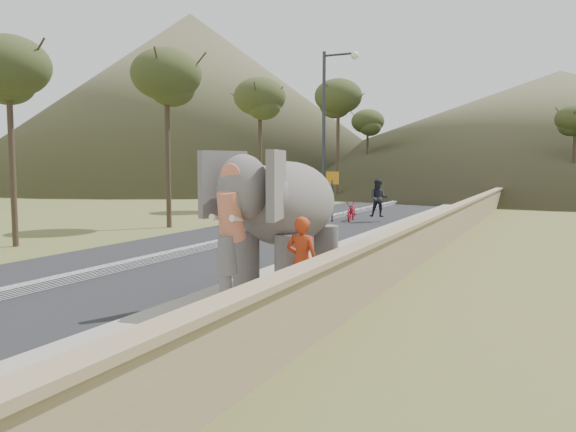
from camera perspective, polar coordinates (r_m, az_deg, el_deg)
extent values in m
plane|color=olive|center=(8.34, -13.54, -13.96)|extent=(160.00, 160.00, 0.00)
cube|color=black|center=(19.14, -6.32, -2.93)|extent=(7.00, 120.00, 0.03)
cube|color=black|center=(19.13, -6.32, -2.65)|extent=(0.35, 120.00, 0.22)
cube|color=#9E9687|center=(17.06, 8.13, -3.75)|extent=(3.00, 120.00, 0.15)
cube|color=tan|center=(16.58, 13.61, -2.44)|extent=(0.30, 120.00, 1.10)
cylinder|color=#2B2B30|center=(26.88, 3.65, 7.95)|extent=(0.16, 0.16, 8.00)
cylinder|color=#2B2B30|center=(27.05, 5.34, 16.03)|extent=(1.60, 0.10, 0.10)
sphere|color=#FFF2CC|center=(26.80, 6.79, 15.90)|extent=(0.36, 0.36, 0.36)
cylinder|color=#2D2D33|center=(26.61, 4.51, 1.51)|extent=(0.08, 0.08, 2.00)
cube|color=orange|center=(26.56, 4.53, 3.87)|extent=(0.60, 0.05, 0.60)
cone|color=brown|center=(75.17, -9.78, 11.48)|extent=(60.00, 60.00, 22.00)
cone|color=brown|center=(76.21, 25.71, 7.94)|extent=(80.00, 80.00, 14.00)
imported|color=#AA3012|center=(10.11, 1.43, -4.71)|extent=(0.60, 0.40, 1.66)
imported|color=maroon|center=(27.21, 6.49, 0.50)|extent=(0.98, 1.96, 0.99)
imported|color=black|center=(26.76, 9.20, 1.81)|extent=(0.99, 0.83, 1.81)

